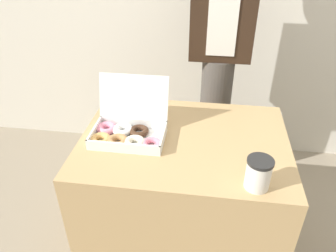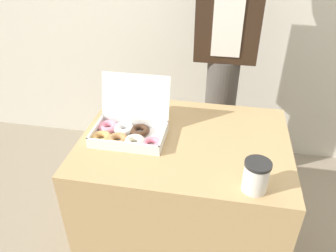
{
  "view_description": "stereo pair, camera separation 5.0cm",
  "coord_description": "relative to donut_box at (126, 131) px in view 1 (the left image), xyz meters",
  "views": [
    {
      "loc": [
        0.09,
        -1.2,
        1.6
      ],
      "look_at": [
        -0.07,
        -0.06,
        0.86
      ],
      "focal_mm": 35.0,
      "sensor_mm": 36.0,
      "label": 1
    },
    {
      "loc": [
        0.14,
        -1.19,
        1.6
      ],
      "look_at": [
        -0.07,
        -0.06,
        0.86
      ],
      "focal_mm": 35.0,
      "sensor_mm": 36.0,
      "label": 2
    }
  ],
  "objects": [
    {
      "name": "donut_box",
      "position": [
        0.0,
        0.0,
        0.0
      ],
      "size": [
        0.34,
        0.27,
        0.24
      ],
      "color": "white",
      "rests_on": "table"
    },
    {
      "name": "ground_plane",
      "position": [
        0.26,
        0.03,
        -0.8
      ],
      "size": [
        14.0,
        14.0,
        0.0
      ],
      "primitive_type": "plane",
      "color": "gray"
    },
    {
      "name": "table",
      "position": [
        0.26,
        0.03,
        -0.42
      ],
      "size": [
        0.92,
        0.69,
        0.77
      ],
      "color": "tan",
      "rests_on": "ground_plane"
    },
    {
      "name": "person_customer",
      "position": [
        0.39,
        0.67,
        0.18
      ],
      "size": [
        0.35,
        0.22,
        1.71
      ],
      "color": "#4C4742",
      "rests_on": "ground_plane"
    },
    {
      "name": "coffee_cup",
      "position": [
        0.55,
        -0.24,
        0.03
      ],
      "size": [
        0.1,
        0.1,
        0.12
      ],
      "color": "silver",
      "rests_on": "table"
    }
  ]
}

